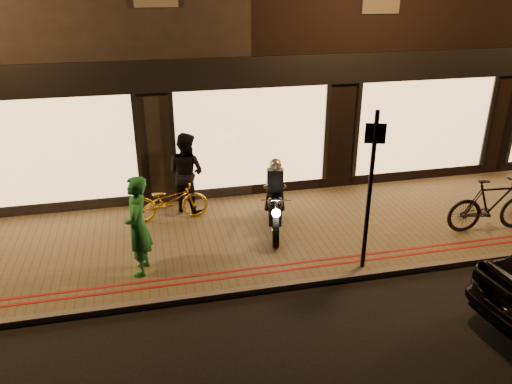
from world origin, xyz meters
TOP-DOWN VIEW (x-y plane):
  - ground at (0.00, 0.00)m, footprint 90.00×90.00m
  - sidewalk at (0.00, 2.00)m, footprint 50.00×4.00m
  - kerb_stone at (0.00, 0.05)m, footprint 50.00×0.14m
  - red_kerb_lines at (0.00, 0.55)m, footprint 50.00×0.26m
  - building_row at (-0.00, 8.99)m, footprint 48.00×10.11m
  - motorcycle at (0.08, 2.06)m, footprint 0.74×1.91m
  - sign_post at (1.31, 0.27)m, footprint 0.34×0.14m
  - bicycle_gold at (-2.08, 3.08)m, footprint 1.74×0.64m
  - bicycle_dark at (4.54, 1.03)m, footprint 2.00×0.71m
  - person_green at (-2.73, 1.02)m, footprint 0.56×0.75m
  - person_dark at (-1.63, 3.49)m, footprint 1.14×1.14m

SIDE VIEW (x-z plane):
  - ground at x=0.00m, z-range 0.00..0.00m
  - sidewalk at x=0.00m, z-range 0.00..0.12m
  - kerb_stone at x=0.00m, z-range 0.00..0.12m
  - red_kerb_lines at x=0.00m, z-range 0.12..0.13m
  - bicycle_gold at x=-2.08m, z-range 0.12..1.03m
  - bicycle_dark at x=4.54m, z-range 0.12..1.30m
  - motorcycle at x=0.08m, z-range -0.06..1.53m
  - person_dark at x=-1.63m, z-range 0.12..1.99m
  - person_green at x=-2.73m, z-range 0.12..2.00m
  - sign_post at x=1.31m, z-range 0.30..3.30m
  - building_row at x=0.00m, z-range 0.00..8.50m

